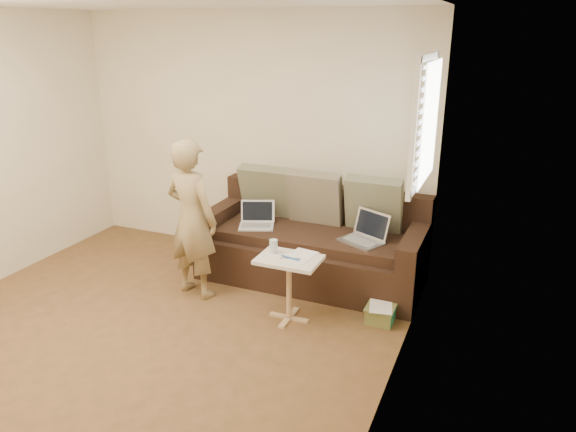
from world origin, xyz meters
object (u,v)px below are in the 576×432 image
(sofa, at_px, (312,239))
(laptop_silver, at_px, (361,242))
(drinking_glass, at_px, (274,246))
(side_table, at_px, (289,289))
(striped_box, at_px, (380,314))
(laptop_white, at_px, (256,227))
(person, at_px, (192,219))

(sofa, height_order, laptop_silver, sofa)
(laptop_silver, height_order, drinking_glass, drinking_glass)
(laptop_silver, relative_size, side_table, 0.67)
(sofa, xyz_separation_m, drinking_glass, (-0.06, -0.79, 0.22))
(laptop_silver, distance_m, striped_box, 0.71)
(laptop_white, xyz_separation_m, drinking_glass, (0.49, -0.66, 0.12))
(laptop_silver, xyz_separation_m, side_table, (-0.43, -0.72, -0.23))
(sofa, distance_m, striped_box, 1.08)
(sofa, relative_size, person, 1.46)
(sofa, xyz_separation_m, side_table, (0.10, -0.83, -0.13))
(side_table, bearing_deg, drinking_glass, 164.21)
(drinking_glass, bearing_deg, laptop_white, 126.45)
(side_table, height_order, striped_box, side_table)
(laptop_silver, xyz_separation_m, drinking_glass, (-0.59, -0.67, 0.12))
(person, height_order, drinking_glass, person)
(laptop_white, bearing_deg, side_table, -69.17)
(laptop_white, height_order, striped_box, laptop_white)
(laptop_silver, bearing_deg, sofa, -166.24)
(person, xyz_separation_m, striped_box, (1.76, 0.15, -0.68))
(laptop_silver, bearing_deg, striped_box, -28.98)
(sofa, distance_m, side_table, 0.85)
(person, bearing_deg, side_table, -175.35)
(side_table, distance_m, striped_box, 0.82)
(laptop_silver, bearing_deg, drinking_glass, -105.18)
(laptop_white, relative_size, side_table, 0.59)
(laptop_silver, relative_size, drinking_glass, 3.24)
(striped_box, bearing_deg, laptop_white, 162.27)
(sofa, xyz_separation_m, person, (-0.91, -0.73, 0.33))
(striped_box, bearing_deg, side_table, -160.92)
(drinking_glass, bearing_deg, sofa, 85.56)
(person, relative_size, side_table, 2.59)
(laptop_white, distance_m, drinking_glass, 0.83)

